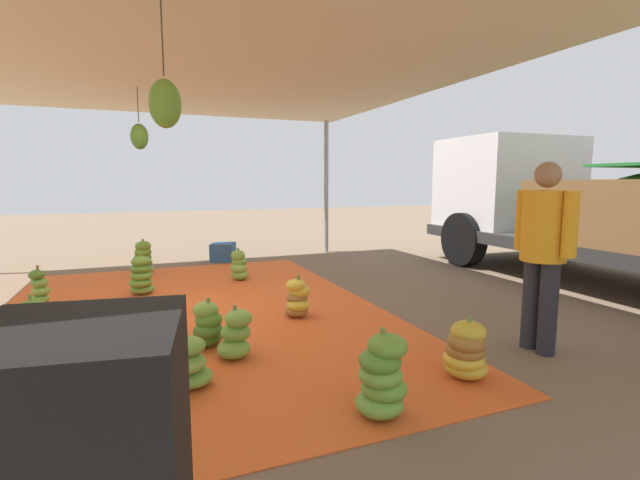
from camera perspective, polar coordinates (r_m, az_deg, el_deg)
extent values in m
plane|color=brown|center=(6.58, 11.25, -6.49)|extent=(40.00, 40.00, 0.00)
cube|color=#E05B23|center=(5.58, -15.88, -9.10)|extent=(6.27, 4.38, 0.01)
cylinder|color=#9EA0A5|center=(9.90, 0.80, 6.71)|extent=(0.10, 0.10, 2.89)
cube|color=beige|center=(5.53, -17.02, 21.25)|extent=(8.00, 7.00, 0.06)
cylinder|color=#4C422D|center=(7.01, -22.31, 15.75)|extent=(0.01, 0.01, 0.48)
ellipsoid|color=#477523|center=(6.96, -22.13, 12.18)|extent=(0.24, 0.24, 0.36)
cylinder|color=#4C422D|center=(3.78, -19.56, 23.17)|extent=(0.01, 0.01, 0.54)
ellipsoid|color=#60932D|center=(3.68, -19.24, 16.16)|extent=(0.24, 0.24, 0.36)
ellipsoid|color=#996628|center=(5.25, -3.02, -9.00)|extent=(0.37, 0.37, 0.14)
ellipsoid|color=gold|center=(5.20, -2.81, -8.29)|extent=(0.36, 0.36, 0.14)
ellipsoid|color=#996628|center=(5.22, -2.94, -7.37)|extent=(0.36, 0.36, 0.14)
ellipsoid|color=gold|center=(5.20, -2.58, -6.56)|extent=(0.33, 0.33, 0.14)
ellipsoid|color=gold|center=(5.16, -3.12, -5.80)|extent=(0.32, 0.32, 0.14)
cylinder|color=olive|center=(5.15, -2.80, -5.16)|extent=(0.04, 0.04, 0.12)
ellipsoid|color=#75A83D|center=(4.15, -11.00, -13.51)|extent=(0.30, 0.30, 0.17)
ellipsoid|color=#6B9E38|center=(4.15, -10.76, -11.55)|extent=(0.35, 0.35, 0.17)
ellipsoid|color=#75A83D|center=(4.09, -10.42, -9.85)|extent=(0.34, 0.34, 0.17)
cylinder|color=olive|center=(4.07, -10.85, -9.06)|extent=(0.04, 0.04, 0.12)
ellipsoid|color=#6B9E38|center=(6.75, -21.81, -5.81)|extent=(0.44, 0.44, 0.15)
ellipsoid|color=#60932D|center=(6.68, -21.98, -5.08)|extent=(0.43, 0.43, 0.15)
ellipsoid|color=#60932D|center=(6.66, -21.91, -4.24)|extent=(0.37, 0.37, 0.15)
ellipsoid|color=#518428|center=(6.64, -21.96, -3.40)|extent=(0.31, 0.31, 0.15)
ellipsoid|color=#60932D|center=(6.63, -21.95, -2.56)|extent=(0.36, 0.36, 0.15)
cylinder|color=olive|center=(6.64, -21.97, -2.02)|extent=(0.04, 0.04, 0.12)
ellipsoid|color=#6B9E38|center=(6.78, -32.29, -6.44)|extent=(0.31, 0.31, 0.13)
ellipsoid|color=#75A83D|center=(6.75, -32.12, -5.55)|extent=(0.25, 0.25, 0.13)
ellipsoid|color=#6B9E38|center=(6.73, -32.27, -4.66)|extent=(0.23, 0.23, 0.13)
ellipsoid|color=#477523|center=(6.70, -32.57, -3.80)|extent=(0.20, 0.20, 0.13)
cylinder|color=olive|center=(6.69, -32.46, -3.28)|extent=(0.04, 0.04, 0.12)
ellipsoid|color=#75A83D|center=(7.25, -10.19, -4.36)|extent=(0.30, 0.30, 0.18)
ellipsoid|color=#75A83D|center=(7.21, -10.39, -3.60)|extent=(0.36, 0.36, 0.18)
ellipsoid|color=#6B9E38|center=(7.23, -10.29, -2.74)|extent=(0.31, 0.31, 0.18)
ellipsoid|color=#6B9E38|center=(7.18, -10.47, -1.98)|extent=(0.31, 0.31, 0.18)
cylinder|color=olive|center=(7.18, -10.47, -1.50)|extent=(0.04, 0.04, 0.12)
ellipsoid|color=#6B9E38|center=(8.12, -21.63, -3.52)|extent=(0.36, 0.36, 0.18)
ellipsoid|color=#60932D|center=(8.13, -21.70, -2.79)|extent=(0.38, 0.38, 0.18)
ellipsoid|color=#60932D|center=(8.13, -21.76, -2.08)|extent=(0.30, 0.30, 0.18)
ellipsoid|color=#60932D|center=(8.07, -21.73, -1.43)|extent=(0.38, 0.38, 0.18)
ellipsoid|color=#60932D|center=(8.04, -21.73, -0.74)|extent=(0.30, 0.30, 0.18)
cylinder|color=olive|center=(8.06, -21.76, -0.29)|extent=(0.04, 0.04, 0.12)
ellipsoid|color=gold|center=(3.89, 18.20, -15.20)|extent=(0.47, 0.47, 0.17)
ellipsoid|color=gold|center=(3.83, 17.95, -14.31)|extent=(0.43, 0.43, 0.17)
ellipsoid|color=#996628|center=(3.80, 18.12, -13.27)|extent=(0.42, 0.42, 0.17)
ellipsoid|color=#996628|center=(3.75, 18.25, -12.32)|extent=(0.41, 0.41, 0.17)
ellipsoid|color=gold|center=(3.76, 18.49, -11.06)|extent=(0.36, 0.36, 0.17)
cylinder|color=olive|center=(3.74, 18.58, -10.23)|extent=(0.04, 0.04, 0.12)
ellipsoid|color=#477523|center=(4.48, -14.30, -12.02)|extent=(0.40, 0.40, 0.16)
ellipsoid|color=#477523|center=(4.40, -14.18, -11.13)|extent=(0.38, 0.38, 0.16)
ellipsoid|color=#518428|center=(4.40, -14.05, -9.89)|extent=(0.27, 0.27, 0.16)
ellipsoid|color=#75A83D|center=(4.39, -14.39, -8.67)|extent=(0.25, 0.25, 0.16)
cylinder|color=olive|center=(4.36, -14.11, -7.97)|extent=(0.04, 0.04, 0.12)
ellipsoid|color=#6B9E38|center=(3.71, -16.22, -16.49)|extent=(0.34, 0.34, 0.14)
ellipsoid|color=#75A83D|center=(3.64, -16.77, -14.87)|extent=(0.32, 0.32, 0.14)
ellipsoid|color=#6B9E38|center=(3.61, -16.65, -12.92)|extent=(0.33, 0.33, 0.14)
cylinder|color=olive|center=(3.60, -16.84, -11.98)|extent=(0.04, 0.04, 0.12)
ellipsoid|color=#518428|center=(3.82, -34.08, -16.60)|extent=(0.33, 0.33, 0.16)
ellipsoid|color=#75A83D|center=(3.78, -34.07, -14.68)|extent=(0.33, 0.33, 0.16)
ellipsoid|color=#75A83D|center=(3.76, -34.34, -12.73)|extent=(0.23, 0.23, 0.16)
ellipsoid|color=#477523|center=(3.69, -34.32, -10.96)|extent=(0.27, 0.27, 0.16)
cylinder|color=olive|center=(3.68, -34.45, -10.03)|extent=(0.04, 0.04, 0.12)
ellipsoid|color=#75A83D|center=(5.43, -33.12, -9.75)|extent=(0.40, 0.40, 0.13)
ellipsoid|color=#6B9E38|center=(5.42, -33.08, -8.36)|extent=(0.36, 0.36, 0.13)
ellipsoid|color=#518428|center=(5.34, -32.92, -7.13)|extent=(0.33, 0.33, 0.13)
cylinder|color=olive|center=(5.36, -33.13, -6.45)|extent=(0.04, 0.04, 0.12)
ellipsoid|color=#6B9E38|center=(3.20, 7.61, -20.04)|extent=(0.37, 0.37, 0.17)
ellipsoid|color=#60932D|center=(3.18, 8.19, -18.28)|extent=(0.40, 0.40, 0.17)
ellipsoid|color=#6B9E38|center=(3.12, 7.74, -16.73)|extent=(0.35, 0.35, 0.17)
ellipsoid|color=#518428|center=(3.08, 7.70, -15.10)|extent=(0.39, 0.39, 0.17)
ellipsoid|color=#60932D|center=(3.06, 8.67, -13.29)|extent=(0.30, 0.30, 0.17)
cylinder|color=olive|center=(3.04, 8.05, -12.16)|extent=(0.04, 0.04, 0.12)
ellipsoid|color=#477523|center=(3.06, -22.64, -22.12)|extent=(0.34, 0.34, 0.15)
ellipsoid|color=#518428|center=(3.00, -23.50, -19.92)|extent=(0.26, 0.26, 0.15)
ellipsoid|color=#518428|center=(2.91, -22.77, -17.85)|extent=(0.29, 0.29, 0.15)
ellipsoid|color=#477523|center=(2.86, -23.77, -15.49)|extent=(0.27, 0.27, 0.15)
cylinder|color=olive|center=(2.85, -23.25, -14.21)|extent=(0.04, 0.04, 0.12)
ellipsoid|color=#6B9E38|center=(4.31, -29.76, -13.70)|extent=(0.42, 0.42, 0.15)
ellipsoid|color=#518428|center=(4.30, -29.27, -12.64)|extent=(0.39, 0.39, 0.15)
ellipsoid|color=#477523|center=(4.25, -29.77, -11.78)|extent=(0.32, 0.32, 0.15)
ellipsoid|color=#60932D|center=(4.24, -29.98, -10.76)|extent=(0.36, 0.36, 0.15)
ellipsoid|color=#477523|center=(4.24, -30.00, -9.66)|extent=(0.27, 0.27, 0.15)
cylinder|color=olive|center=(4.21, -29.76, -8.92)|extent=(0.04, 0.04, 0.12)
cube|color=#2D2D2D|center=(8.06, 34.00, -0.73)|extent=(6.50, 2.52, 0.20)
cube|color=silver|center=(9.52, 22.89, 6.75)|extent=(1.85, 2.25, 1.70)
cube|color=#232D38|center=(10.21, 19.40, 8.83)|extent=(0.06, 1.93, 0.75)
cylinder|color=black|center=(8.76, 17.89, 0.08)|extent=(1.00, 0.30, 1.00)
cylinder|color=black|center=(10.29, 27.55, 0.64)|extent=(1.00, 0.30, 1.00)
cylinder|color=#26262D|center=(4.69, 25.42, -7.36)|extent=(0.16, 0.16, 0.85)
cylinder|color=#26262D|center=(4.57, 27.20, -7.85)|extent=(0.16, 0.16, 0.85)
cylinder|color=orange|center=(4.51, 26.85, 1.62)|extent=(0.39, 0.39, 0.64)
cylinder|color=orange|center=(4.68, 24.51, 2.37)|extent=(0.12, 0.12, 0.57)
cylinder|color=orange|center=(4.34, 29.42, 1.74)|extent=(0.12, 0.12, 0.57)
sphere|color=#936B4C|center=(4.49, 27.19, 7.45)|extent=(0.23, 0.23, 0.23)
cube|color=black|center=(1.29, -28.21, -23.28)|extent=(0.53, 0.53, 0.64)
cube|color=#335B8E|center=(9.15, -12.32, -1.49)|extent=(0.61, 0.59, 0.35)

